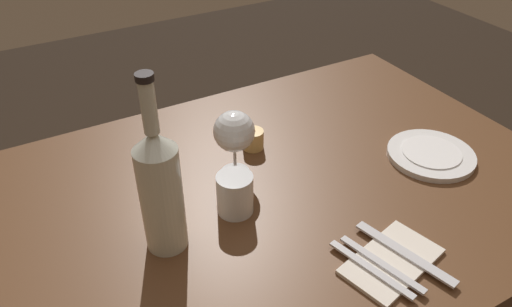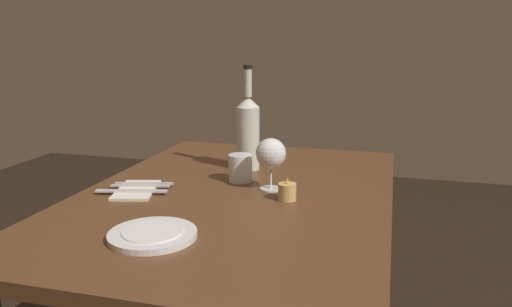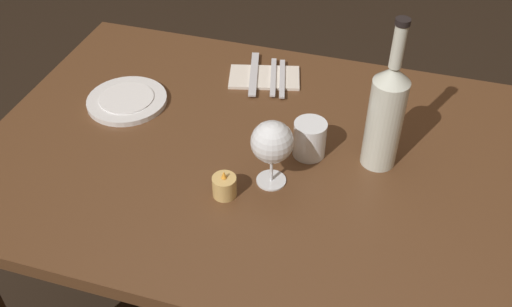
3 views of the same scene
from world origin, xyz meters
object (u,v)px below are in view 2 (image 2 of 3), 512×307
object	(u,v)px
wine_glass_left	(271,154)
wine_bottle	(248,131)
folded_napkin	(136,190)
votive_candle	(287,192)
water_tumbler	(240,170)
fork_outer	(144,183)
dinner_plate	(153,234)
fork_inner	(140,186)
table_knife	(131,191)

from	to	relation	value
wine_glass_left	wine_bottle	world-z (taller)	wine_bottle
folded_napkin	votive_candle	bearing A→B (deg)	95.29
water_tumbler	fork_outer	world-z (taller)	water_tumbler
dinner_plate	fork_outer	world-z (taller)	dinner_plate
wine_glass_left	fork_outer	size ratio (longest dim) A/B	0.89
wine_bottle	fork_inner	bearing A→B (deg)	-38.33
water_tumbler	table_knife	bearing A→B (deg)	-51.43
votive_candle	folded_napkin	size ratio (longest dim) A/B	0.32
wine_bottle	votive_candle	size ratio (longest dim) A/B	5.36
water_tumbler	table_knife	xyz separation A→B (m)	(0.21, -0.27, -0.03)
votive_candle	fork_inner	xyz separation A→B (m)	(0.02, -0.45, -0.01)
wine_bottle	dinner_plate	size ratio (longest dim) A/B	1.75
wine_bottle	folded_napkin	bearing A→B (deg)	-36.22
wine_bottle	table_knife	world-z (taller)	wine_bottle
wine_glass_left	water_tumbler	world-z (taller)	wine_glass_left
folded_napkin	fork_inner	bearing A→B (deg)	180.00
water_tumbler	wine_bottle	bearing A→B (deg)	-172.93
folded_napkin	table_knife	xyz separation A→B (m)	(0.03, 0.00, 0.01)
wine_glass_left	wine_bottle	bearing A→B (deg)	-148.19
wine_glass_left	water_tumbler	xyz separation A→B (m)	(-0.06, -0.11, -0.07)
fork_outer	table_knife	xyz separation A→B (m)	(0.08, 0.00, 0.00)
wine_bottle	folded_napkin	xyz separation A→B (m)	(0.34, -0.25, -0.13)
wine_glass_left	votive_candle	size ratio (longest dim) A/B	2.36
fork_inner	fork_outer	size ratio (longest dim) A/B	1.00
fork_inner	wine_bottle	bearing A→B (deg)	141.67
water_tumbler	dinner_plate	distance (m)	0.50
water_tumbler	votive_candle	xyz separation A→B (m)	(0.14, 0.18, -0.02)
folded_napkin	table_knife	world-z (taller)	table_knife
folded_napkin	fork_inner	size ratio (longest dim) A/B	1.19
table_knife	wine_glass_left	bearing A→B (deg)	112.19
wine_glass_left	water_tumbler	size ratio (longest dim) A/B	1.80
wine_glass_left	water_tumbler	bearing A→B (deg)	-117.17
dinner_plate	fork_outer	size ratio (longest dim) A/B	1.15
water_tumbler	table_knife	world-z (taller)	water_tumbler
votive_candle	table_knife	xyz separation A→B (m)	(0.07, -0.45, -0.01)
folded_napkin	fork_inner	distance (m)	0.03
folded_napkin	wine_glass_left	bearing A→B (deg)	108.24
dinner_plate	folded_napkin	distance (m)	0.37
votive_candle	fork_inner	world-z (taller)	votive_candle
wine_bottle	fork_outer	size ratio (longest dim) A/B	2.02
folded_napkin	table_knife	distance (m)	0.03
folded_napkin	fork_outer	size ratio (longest dim) A/B	1.19
fork_inner	table_knife	world-z (taller)	same
wine_bottle	water_tumbler	bearing A→B (deg)	7.07
water_tumbler	fork_inner	bearing A→B (deg)	-59.34
wine_glass_left	wine_bottle	size ratio (longest dim) A/B	0.44
wine_bottle	folded_napkin	world-z (taller)	wine_bottle
wine_glass_left	dinner_plate	distance (m)	0.48
wine_bottle	folded_napkin	size ratio (longest dim) A/B	1.70
wine_bottle	fork_inner	xyz separation A→B (m)	(0.32, -0.25, -0.12)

